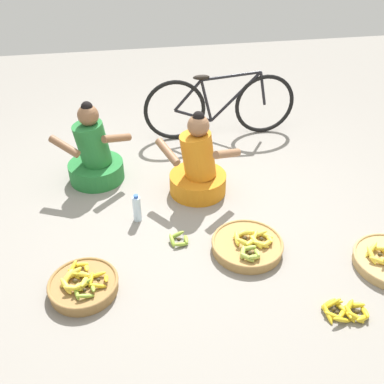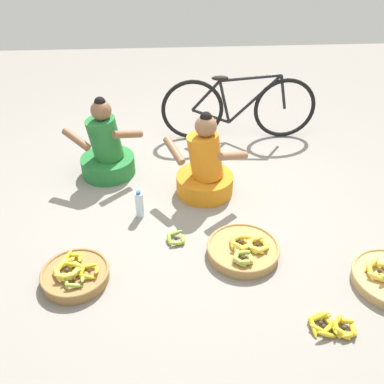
% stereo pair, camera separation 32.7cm
% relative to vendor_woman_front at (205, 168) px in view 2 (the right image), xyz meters
% --- Properties ---
extents(ground_plane, '(10.00, 10.00, 0.00)m').
position_rel_vendor_woman_front_xyz_m(ground_plane, '(-0.15, -0.30, -0.26)').
color(ground_plane, gray).
extents(vendor_woman_front, '(0.74, 0.53, 0.80)m').
position_rel_vendor_woman_front_xyz_m(vendor_woman_front, '(0.00, 0.00, 0.00)').
color(vendor_woman_front, orange).
rests_on(vendor_woman_front, ground).
extents(vendor_woman_behind, '(0.74, 0.54, 0.80)m').
position_rel_vendor_woman_front_xyz_m(vendor_woman_behind, '(-0.92, 0.39, -0.00)').
color(vendor_woman_behind, '#237233').
rests_on(vendor_woman_behind, ground).
extents(bicycle_leaning, '(1.70, 0.09, 0.73)m').
position_rel_vendor_woman_front_xyz_m(bicycle_leaning, '(0.47, 1.07, 0.10)').
color(bicycle_leaning, black).
rests_on(bicycle_leaning, ground).
extents(banana_basket_mid_left, '(0.55, 0.55, 0.16)m').
position_rel_vendor_woman_front_xyz_m(banana_basket_mid_left, '(0.22, -0.86, -0.20)').
color(banana_basket_mid_left, '#A87F47').
rests_on(banana_basket_mid_left, ground).
extents(banana_basket_front_right, '(0.48, 0.48, 0.16)m').
position_rel_vendor_woman_front_xyz_m(banana_basket_front_right, '(-1.01, -1.04, -0.20)').
color(banana_basket_front_right, olive).
rests_on(banana_basket_front_right, ground).
extents(loose_bananas_back_center, '(0.31, 0.23, 0.09)m').
position_rel_vendor_woman_front_xyz_m(loose_bananas_back_center, '(0.66, -1.57, -0.23)').
color(loose_bananas_back_center, gold).
rests_on(loose_bananas_back_center, ground).
extents(loose_bananas_near_vendor, '(0.16, 0.16, 0.07)m').
position_rel_vendor_woman_front_xyz_m(loose_bananas_near_vendor, '(-0.29, -0.67, -0.23)').
color(loose_bananas_near_vendor, '#8CAD38').
rests_on(loose_bananas_near_vendor, ground).
extents(water_bottle, '(0.07, 0.07, 0.25)m').
position_rel_vendor_woman_front_xyz_m(water_bottle, '(-0.58, -0.32, -0.14)').
color(water_bottle, silver).
rests_on(water_bottle, ground).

